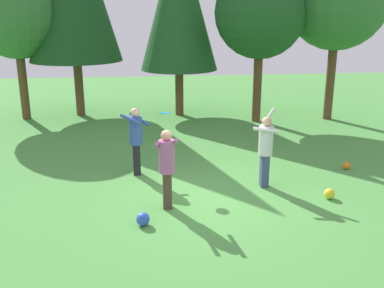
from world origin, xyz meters
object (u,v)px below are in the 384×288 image
(tree_right, at_px, (260,13))
(tree_far_left, at_px, (15,15))
(person_thrower, at_px, (266,145))
(ball_orange, at_px, (347,166))
(ball_blue, at_px, (143,219))
(frisbee, at_px, (165,113))
(ball_yellow, at_px, (329,194))
(person_catcher, at_px, (136,135))
(person_bystander, at_px, (167,162))

(tree_right, relative_size, tree_far_left, 1.02)
(person_thrower, distance_m, ball_orange, 2.88)
(ball_blue, distance_m, tree_right, 10.18)
(frisbee, relative_size, ball_orange, 1.48)
(person_thrower, bearing_deg, tree_right, -85.28)
(ball_yellow, bearing_deg, ball_orange, 55.28)
(person_catcher, relative_size, frisbee, 5.83)
(tree_right, bearing_deg, ball_blue, -118.13)
(ball_orange, xyz_separation_m, tree_far_left, (-10.07, 7.04, 3.88))
(person_thrower, bearing_deg, frisbee, 0.00)
(person_bystander, bearing_deg, tree_right, -25.20)
(person_catcher, height_order, person_bystander, person_catcher)
(person_bystander, bearing_deg, ball_blue, 147.70)
(tree_right, height_order, tree_far_left, tree_right)
(person_catcher, bearing_deg, ball_yellow, 5.69)
(person_catcher, bearing_deg, ball_orange, 28.55)
(ball_blue, height_order, tree_right, tree_right)
(frisbee, relative_size, ball_blue, 1.11)
(frisbee, bearing_deg, ball_orange, 2.23)
(ball_yellow, relative_size, tree_right, 0.04)
(ball_orange, xyz_separation_m, tree_right, (-1.08, 5.62, 3.95))
(person_bystander, height_order, ball_blue, person_bystander)
(person_bystander, bearing_deg, ball_yellow, -86.83)
(person_catcher, xyz_separation_m, ball_blue, (0.14, -2.92, -0.93))
(person_thrower, relative_size, frisbee, 6.32)
(ball_orange, relative_size, ball_blue, 0.75)
(person_thrower, bearing_deg, ball_yellow, 162.62)
(ball_blue, distance_m, tree_far_left, 11.39)
(person_bystander, relative_size, ball_yellow, 7.15)
(person_thrower, distance_m, tree_far_left, 11.33)
(person_catcher, xyz_separation_m, frisbee, (0.74, -0.44, 0.67))
(person_thrower, relative_size, tree_right, 0.33)
(tree_right, bearing_deg, ball_yellow, -91.45)
(person_bystander, height_order, tree_far_left, tree_far_left)
(person_catcher, relative_size, person_bystander, 1.01)
(frisbee, distance_m, ball_yellow, 4.30)
(ball_yellow, distance_m, tree_far_left, 13.07)
(frisbee, xyz_separation_m, ball_blue, (-0.60, -2.48, -1.60))
(ball_yellow, height_order, tree_right, tree_right)
(frisbee, distance_m, ball_blue, 3.01)
(ball_orange, distance_m, ball_yellow, 2.22)
(person_bystander, bearing_deg, ball_orange, -66.98)
(frisbee, height_order, tree_far_left, tree_far_left)
(person_catcher, bearing_deg, frisbee, 0.00)
(person_thrower, xyz_separation_m, frisbee, (-2.35, 0.74, 0.69))
(person_catcher, distance_m, ball_yellow, 4.94)
(ball_yellow, bearing_deg, person_thrower, 145.17)
(frisbee, height_order, ball_yellow, frisbee)
(ball_yellow, height_order, tree_far_left, tree_far_left)
(person_bystander, distance_m, tree_right, 8.97)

